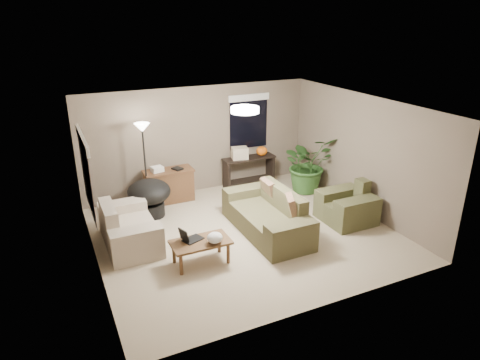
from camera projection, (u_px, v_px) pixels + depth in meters
name	position (u px, v px, depth m)	size (l,w,h in m)	color
room_shell	(245.00, 173.00, 7.91)	(5.50, 5.50, 5.50)	tan
main_sofa	(268.00, 218.00, 8.35)	(0.95, 2.20, 0.85)	brown
throw_pillows	(280.00, 199.00, 8.32)	(0.39, 1.38, 0.47)	#8C7251
loveseat	(128.00, 230.00, 7.87)	(0.90, 1.60, 0.85)	beige
armchair	(347.00, 207.00, 8.78)	(0.95, 1.00, 0.85)	#48482B
coffee_table	(201.00, 244.00, 7.25)	(1.00, 0.55, 0.42)	brown
laptop	(189.00, 237.00, 7.22)	(0.42, 0.33, 0.24)	black
plastic_bag	(215.00, 238.00, 7.14)	(0.27, 0.24, 0.19)	white
desk	(169.00, 186.00, 9.68)	(1.10, 0.50, 0.75)	brown
desk_papers	(161.00, 169.00, 9.46)	(0.72, 0.31, 0.12)	silver
console_table	(249.00, 169.00, 10.52)	(1.30, 0.40, 0.75)	black
pumpkin	(262.00, 151.00, 10.50)	(0.27, 0.27, 0.22)	orange
cardboard_box	(240.00, 153.00, 10.25)	(0.37, 0.28, 0.28)	beige
papasan_chair	(149.00, 195.00, 8.93)	(1.19, 1.19, 0.80)	black
floor_lamp	(143.00, 138.00, 8.89)	(0.32, 0.32, 1.91)	black
ceiling_fixture	(245.00, 110.00, 7.48)	(0.50, 0.50, 0.10)	white
houseplant	(307.00, 170.00, 10.21)	(1.23, 1.37, 1.07)	#2D5923
cat_scratching_post	(340.00, 202.00, 9.23)	(0.32, 0.32, 0.50)	tan
window_left	(84.00, 162.00, 6.89)	(0.05, 1.56, 1.33)	black
window_back	(249.00, 112.00, 10.32)	(1.06, 0.05, 1.33)	black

